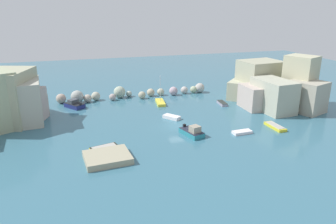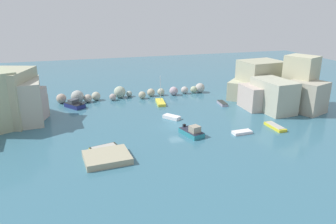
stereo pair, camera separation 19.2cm
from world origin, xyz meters
name	(u,v)px [view 1 (the left image)]	position (x,y,z in m)	size (l,w,h in m)	color
cove_water	(176,126)	(0.00, 0.00, 0.00)	(160.00, 160.00, 0.00)	#386A7F
cliff_headland_left	(6,104)	(-28.00, 9.43, 3.80)	(16.20, 19.81, 9.79)	#A8A28B
cliff_headland_right	(271,88)	(23.24, 6.89, 3.58)	(15.40, 21.01, 10.51)	#A7A589
rock_breakwater	(129,93)	(-4.75, 20.12, 1.08)	(33.99, 4.33, 2.71)	#B29E8D
stone_dock	(107,157)	(-12.99, -9.59, 0.43)	(6.02, 5.16, 0.86)	tan
moored_boat_0	(192,132)	(1.14, -4.71, 0.62)	(3.23, 4.78, 1.83)	teal
moored_boat_1	(160,102)	(0.93, 13.74, 0.32)	(2.14, 4.96, 6.07)	yellow
moored_boat_2	(222,103)	(13.30, 9.41, 0.29)	(1.56, 3.53, 0.59)	#928C9E
moored_boat_3	(172,117)	(0.40, 4.02, 0.30)	(3.16, 3.45, 0.59)	white
moored_boat_4	(275,126)	(15.91, -5.69, 0.26)	(1.68, 4.46, 0.55)	gold
moored_boat_5	(104,148)	(-13.09, -6.13, 0.31)	(4.21, 2.27, 0.59)	yellow
moored_boat_6	(74,105)	(-16.67, 16.37, 0.62)	(4.31, 4.74, 1.67)	navy
moored_boat_7	(242,132)	(9.24, -6.32, 0.24)	(3.24, 1.54, 0.47)	white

